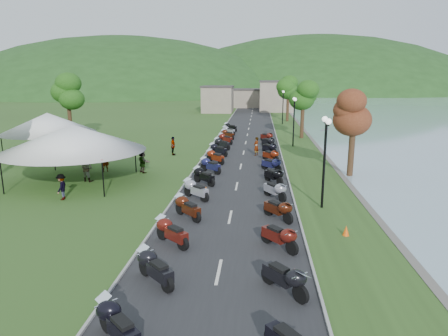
{
  "coord_description": "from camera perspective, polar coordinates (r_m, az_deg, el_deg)",
  "views": [
    {
      "loc": [
        1.39,
        -3.67,
        7.19
      ],
      "look_at": [
        -0.83,
        21.78,
        1.3
      ],
      "focal_mm": 32.0,
      "sensor_mm": 36.0,
      "label": 1
    }
  ],
  "objects": [
    {
      "name": "moto_row_right",
      "position": [
        24.06,
        7.18,
        -3.14
      ],
      "size": [
        2.6,
        45.19,
        1.1
      ],
      "primitive_type": null,
      "color": "#331411",
      "rests_on": "ground"
    },
    {
      "name": "road",
      "position": [
        44.28,
        3.13,
        3.64
      ],
      "size": [
        7.0,
        120.0,
        0.02
      ],
      "primitive_type": "cube",
      "color": "#29292B",
      "rests_on": "ground"
    },
    {
      "name": "tree_lakeside",
      "position": [
        30.4,
        17.95,
        5.47
      ],
      "size": [
        2.55,
        2.55,
        7.09
      ],
      "primitive_type": null,
      "color": "#2B681A",
      "rests_on": "ground"
    },
    {
      "name": "vendor_tent_side",
      "position": [
        39.44,
        -23.7,
        4.33
      ],
      "size": [
        5.51,
        5.51,
        4.0
      ],
      "primitive_type": null,
      "color": "white",
      "rests_on": "ground"
    },
    {
      "name": "pedestrian_a",
      "position": [
        32.13,
        -16.53,
        -0.49
      ],
      "size": [
        0.77,
        0.75,
        1.7
      ],
      "primitive_type": "imported",
      "rotation": [
        0.0,
        0.0,
        0.68
      ],
      "color": "slate",
      "rests_on": "ground"
    },
    {
      "name": "vendor_tent_main",
      "position": [
        29.23,
        -20.57,
        1.92
      ],
      "size": [
        6.47,
        6.47,
        4.0
      ],
      "primitive_type": null,
      "color": "white",
      "rests_on": "ground"
    },
    {
      "name": "far_building",
      "position": [
        88.86,
        2.84,
        9.95
      ],
      "size": [
        18.0,
        16.0,
        5.0
      ],
      "primitive_type": "cube",
      "color": "gray",
      "rests_on": "ground"
    },
    {
      "name": "pedestrian_b",
      "position": [
        29.6,
        -18.89,
        -1.79
      ],
      "size": [
        1.01,
        0.73,
        1.87
      ],
      "primitive_type": "imported",
      "rotation": [
        0.0,
        0.0,
        2.87
      ],
      "color": "slate",
      "rests_on": "ground"
    },
    {
      "name": "pedestrian_c",
      "position": [
        25.77,
        -22.05,
        -4.2
      ],
      "size": [
        0.53,
        1.05,
        1.57
      ],
      "primitive_type": "imported",
      "rotation": [
        0.0,
        0.0,
        4.83
      ],
      "color": "slate",
      "rests_on": "ground"
    },
    {
      "name": "hills_backdrop",
      "position": [
        203.8,
        4.68,
        10.93
      ],
      "size": [
        360.0,
        120.0,
        76.0
      ],
      "primitive_type": null,
      "color": "#285621",
      "rests_on": "ground"
    },
    {
      "name": "moto_row_left",
      "position": [
        28.64,
        -2.42,
        -0.43
      ],
      "size": [
        2.6,
        52.4,
        1.1
      ],
      "primitive_type": null,
      "color": "#331411",
      "rests_on": "ground"
    }
  ]
}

